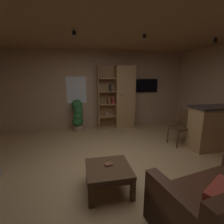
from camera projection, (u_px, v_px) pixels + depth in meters
floor at (116, 168)px, 3.23m from camera, size 6.23×5.61×0.02m
wall_back at (98, 90)px, 5.64m from camera, size 6.35×0.06×2.60m
ceiling at (117, 24)px, 2.64m from camera, size 6.23×5.61×0.02m
window_pane_back at (76, 90)px, 5.46m from camera, size 0.66×0.01×0.89m
bookshelf_cabinet at (122, 97)px, 5.60m from camera, size 1.26×0.41×2.11m
kitchen_bar_counter at (218, 127)px, 4.01m from camera, size 1.40×0.58×1.08m
leather_couch at (224, 206)px, 1.89m from camera, size 1.69×1.15×0.84m
coffee_table at (108, 172)px, 2.54m from camera, size 0.69×0.68×0.40m
table_book_0 at (108, 164)px, 2.58m from camera, size 0.13×0.11×0.03m
dining_chair at (181, 125)px, 4.24m from camera, size 0.49×0.49×0.92m
potted_floor_plant at (78, 115)px, 5.28m from camera, size 0.37×0.41×1.03m
wall_mounted_tv at (146, 86)px, 5.90m from camera, size 0.84×0.06×0.48m
track_light_spot_1 at (74, 34)px, 2.96m from camera, size 0.07×0.07×0.09m
track_light_spot_2 at (144, 37)px, 3.17m from camera, size 0.07×0.07×0.09m
track_light_spot_3 at (216, 40)px, 3.47m from camera, size 0.07×0.07×0.09m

